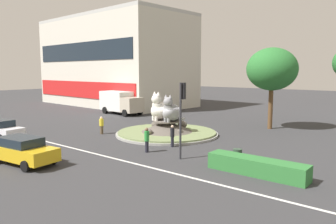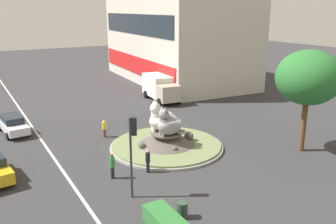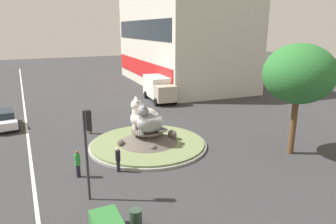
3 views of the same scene
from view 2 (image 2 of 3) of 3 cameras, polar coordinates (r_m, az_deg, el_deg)
ground_plane at (r=28.99m, az=-0.24°, el=-5.63°), size 160.00×160.00×0.00m
lane_centreline at (r=26.18m, az=-16.40°, el=-8.79°), size 112.00×0.20×0.01m
roundabout_island at (r=28.84m, az=-0.22°, el=-4.77°), size 9.03×9.03×1.29m
cat_statue_white at (r=28.68m, az=-1.05°, el=-1.14°), size 2.01×2.69×2.58m
cat_statue_grey at (r=27.68m, az=0.11°, el=-1.94°), size 1.52×2.44×2.36m
traffic_light_mast at (r=20.54m, az=-5.65°, el=-4.83°), size 0.33×0.46×4.90m
shophouse_block at (r=55.59m, az=1.14°, el=12.42°), size 27.14×14.69×14.33m
second_tree_near_tower at (r=28.73m, az=21.35°, el=5.06°), size 4.83×4.83×7.86m
pedestrian_yellow_shirt at (r=31.44m, az=-10.05°, el=-2.52°), size 0.38×0.38×1.58m
pedestrian_black_shirt at (r=24.50m, az=-3.22°, el=-7.64°), size 0.31×0.31×1.64m
pedestrian_green_shirt at (r=23.89m, az=-8.81°, el=-8.35°), size 0.33×0.33×1.72m
hatchback_near_shophouse at (r=34.84m, az=-23.32°, el=-1.79°), size 4.79×2.33×1.57m
delivery_box_truck at (r=43.37m, az=-1.22°, el=3.93°), size 6.76×3.21×2.94m
litter_bin at (r=19.77m, az=2.29°, el=-15.25°), size 0.56×0.56×0.90m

